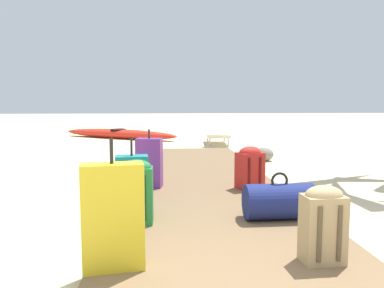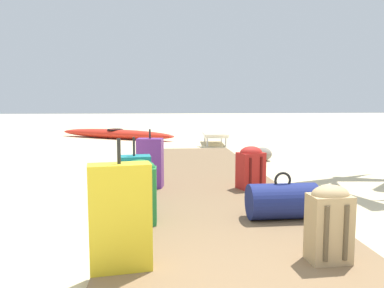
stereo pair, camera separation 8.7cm
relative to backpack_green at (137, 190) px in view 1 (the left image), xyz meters
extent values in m
plane|color=beige|center=(0.74, 1.15, -0.39)|extent=(60.00, 60.00, 0.00)
cube|color=brown|center=(0.74, 1.88, -0.35)|extent=(2.03, 7.22, 0.08)
cube|color=#237538|center=(0.00, 0.00, -0.05)|extent=(0.29, 0.20, 0.52)
ellipsoid|color=#237538|center=(0.00, 0.00, 0.21)|extent=(0.28, 0.19, 0.14)
cylinder|color=#113A1C|center=(-0.07, -0.09, -0.05)|extent=(0.04, 0.04, 0.41)
cylinder|color=#113A1C|center=(0.07, -0.09, -0.05)|extent=(0.04, 0.04, 0.41)
cylinder|color=navy|center=(1.33, 0.04, -0.14)|extent=(0.65, 0.35, 0.34)
torus|color=black|center=(1.33, 0.04, 0.06)|extent=(0.16, 0.03, 0.16)
cube|color=gold|center=(-0.09, -0.96, 0.05)|extent=(0.42, 0.23, 0.71)
cylinder|color=black|center=(-0.09, -0.96, 0.48)|extent=(0.02, 0.02, 0.16)
cube|color=red|center=(1.33, 1.32, -0.08)|extent=(0.37, 0.32, 0.46)
ellipsoid|color=red|center=(1.33, 1.32, 0.15)|extent=(0.36, 0.30, 0.16)
cylinder|color=#5B110F|center=(1.29, 1.19, -0.08)|extent=(0.05, 0.05, 0.37)
cylinder|color=#5B110F|center=(1.44, 1.24, -0.08)|extent=(0.05, 0.05, 0.37)
cube|color=#6B2D84|center=(0.06, 1.49, 0.01)|extent=(0.35, 0.25, 0.63)
cylinder|color=black|center=(0.06, 1.49, 0.38)|extent=(0.02, 0.02, 0.12)
cube|color=tan|center=(1.33, -0.95, -0.07)|extent=(0.29, 0.21, 0.47)
ellipsoid|color=tan|center=(1.33, -0.95, 0.16)|extent=(0.28, 0.20, 0.14)
cylinder|color=brown|center=(1.27, -1.05, -0.07)|extent=(0.04, 0.04, 0.38)
cylinder|color=brown|center=(1.41, -1.04, -0.07)|extent=(0.04, 0.04, 0.38)
cube|color=#197A7F|center=(-0.09, 0.54, -0.04)|extent=(0.35, 0.25, 0.55)
cylinder|color=black|center=(-0.09, 0.54, 0.33)|extent=(0.02, 0.02, 0.19)
cube|color=white|center=(1.71, 7.06, -0.13)|extent=(0.69, 1.44, 0.08)
cube|color=white|center=(1.67, 6.46, 0.15)|extent=(0.63, 0.52, 0.51)
cylinder|color=silver|center=(1.51, 7.63, -0.28)|extent=(0.04, 0.04, 0.22)
cylinder|color=silver|center=(1.99, 7.60, -0.28)|extent=(0.04, 0.04, 0.22)
cylinder|color=silver|center=(1.43, 6.51, -0.28)|extent=(0.04, 0.04, 0.22)
cylinder|color=silver|center=(1.91, 6.48, -0.28)|extent=(0.04, 0.04, 0.22)
ellipsoid|color=red|center=(-1.17, 8.80, -0.24)|extent=(3.91, 2.73, 0.29)
torus|color=black|center=(-1.17, 8.80, -0.11)|extent=(0.67, 0.67, 0.05)
ellipsoid|color=gray|center=(2.22, 4.02, -0.26)|extent=(0.40, 0.39, 0.27)
camera|label=1|loc=(0.25, -3.47, 0.81)|focal=36.46mm
camera|label=2|loc=(0.17, -3.46, 0.81)|focal=36.46mm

